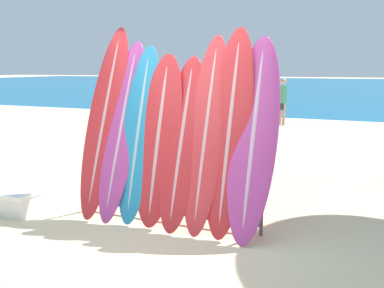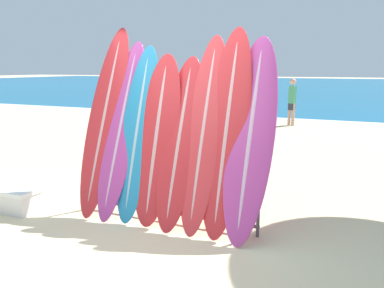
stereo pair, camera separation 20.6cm
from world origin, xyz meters
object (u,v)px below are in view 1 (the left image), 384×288
(surfboard_slot_0, at_px, (105,119))
(surfboard_slot_6, at_px, (230,130))
(person_near_water, at_px, (189,107))
(person_mid_beach, at_px, (282,100))
(cooler_box, at_px, (15,202))
(surfboard_rack, at_px, (170,187))
(surfboard_slot_4, at_px, (182,141))
(surfboard_slot_7, at_px, (254,136))
(person_far_left, at_px, (240,106))
(surfboard_slot_2, at_px, (139,133))
(surfboard_slot_3, at_px, (159,139))
(surfboard_slot_1, at_px, (122,128))
(surfboard_slot_5, at_px, (206,132))

(surfboard_slot_0, bearing_deg, surfboard_slot_6, -1.04)
(person_near_water, bearing_deg, person_mid_beach, 40.45)
(surfboard_slot_6, height_order, cooler_box, surfboard_slot_6)
(surfboard_slot_0, bearing_deg, surfboard_rack, -8.19)
(surfboard_slot_0, distance_m, surfboard_slot_6, 1.75)
(surfboard_slot_4, distance_m, surfboard_slot_7, 0.88)
(surfboard_slot_6, xyz_separation_m, person_far_left, (-1.11, 5.21, -0.26))
(person_near_water, distance_m, person_mid_beach, 4.39)
(surfboard_slot_0, height_order, surfboard_slot_2, surfboard_slot_0)
(cooler_box, bearing_deg, surfboard_slot_0, 31.86)
(surfboard_slot_4, bearing_deg, surfboard_slot_0, 175.37)
(surfboard_slot_3, bearing_deg, surfboard_slot_7, 3.03)
(surfboard_slot_2, bearing_deg, surfboard_slot_4, -1.66)
(surfboard_slot_0, xyz_separation_m, surfboard_slot_1, (0.29, -0.04, -0.10))
(surfboard_slot_0, relative_size, person_near_water, 1.46)
(surfboard_slot_2, relative_size, surfboard_slot_3, 1.05)
(surfboard_slot_5, bearing_deg, surfboard_slot_7, 0.88)
(surfboard_slot_4, height_order, surfboard_slot_7, surfboard_slot_7)
(surfboard_slot_2, bearing_deg, surfboard_slot_3, -4.73)
(surfboard_rack, relative_size, surfboard_slot_0, 0.95)
(person_mid_beach, bearing_deg, surfboard_slot_2, -62.12)
(person_near_water, bearing_deg, surfboard_slot_3, -97.18)
(surfboard_slot_5, bearing_deg, surfboard_slot_4, -171.04)
(person_near_water, bearing_deg, surfboard_rack, -95.65)
(surfboard_slot_1, distance_m, surfboard_slot_4, 0.88)
(surfboard_slot_0, height_order, surfboard_slot_7, surfboard_slot_0)
(surfboard_slot_4, bearing_deg, surfboard_rack, -161.42)
(surfboard_slot_1, bearing_deg, surfboard_slot_5, -0.36)
(surfboard_slot_6, relative_size, person_far_left, 1.39)
(person_far_left, bearing_deg, surfboard_slot_1, -153.51)
(surfboard_slot_4, height_order, person_near_water, surfboard_slot_4)
(surfboard_slot_7, bearing_deg, surfboard_slot_4, -176.33)
(surfboard_rack, bearing_deg, person_mid_beach, 88.50)
(surfboard_slot_5, height_order, surfboard_slot_7, surfboard_slot_5)
(surfboard_slot_6, bearing_deg, surfboard_slot_3, -175.58)
(surfboard_slot_0, height_order, cooler_box, surfboard_slot_0)
(surfboard_slot_5, xyz_separation_m, surfboard_slot_6, (0.28, 0.02, 0.04))
(surfboard_slot_5, height_order, person_far_left, surfboard_slot_5)
(surfboard_rack, relative_size, person_near_water, 1.38)
(surfboard_slot_3, bearing_deg, surfboard_slot_2, 175.27)
(surfboard_slot_6, bearing_deg, person_near_water, 116.04)
(surfboard_slot_5, height_order, surfboard_slot_6, surfboard_slot_6)
(surfboard_slot_7, height_order, person_near_water, surfboard_slot_7)
(surfboard_slot_6, distance_m, person_mid_beach, 8.88)
(surfboard_slot_1, distance_m, surfboard_slot_3, 0.57)
(surfboard_slot_1, height_order, person_far_left, surfboard_slot_1)
(surfboard_slot_2, bearing_deg, surfboard_rack, -8.61)
(surfboard_slot_6, bearing_deg, surfboard_slot_2, -177.84)
(surfboard_rack, distance_m, person_mid_beach, 8.99)
(person_near_water, height_order, cooler_box, person_near_water)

